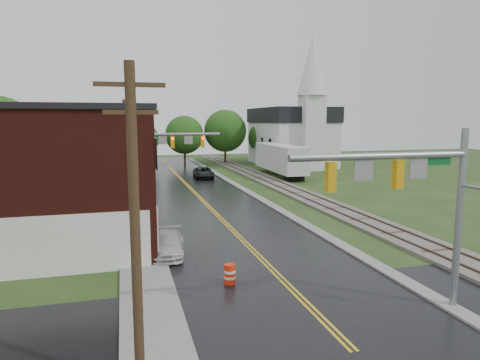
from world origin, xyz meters
name	(u,v)px	position (x,y,z in m)	size (l,w,h in m)	color
ground	(355,352)	(0.00, 0.00, 0.00)	(160.00, 160.00, 0.00)	#213C17
main_road	(198,196)	(0.00, 30.00, 0.00)	(10.00, 90.00, 0.02)	black
cross_road	(327,324)	(0.00, 2.00, 0.00)	(60.00, 9.00, 0.02)	black
curb_right	(237,186)	(5.40, 35.00, 0.00)	(0.80, 70.00, 0.12)	gray
sidewalk_left	(135,209)	(-6.20, 25.00, 0.00)	(2.40, 50.00, 0.12)	gray
brick_building	(25,179)	(-12.48, 15.00, 4.15)	(14.30, 10.30, 8.30)	#45150E
yellow_house	(74,172)	(-11.00, 26.00, 3.20)	(8.00, 7.00, 6.40)	tan
darkred_building	(94,171)	(-10.00, 35.00, 2.20)	(7.00, 6.00, 4.40)	#3F0F0C
church	(294,130)	(20.00, 53.74, 5.83)	(10.40, 18.40, 20.00)	silver
railroad	(275,183)	(10.00, 35.00, 0.11)	(3.20, 80.00, 0.30)	#59544C
traffic_signal_near	(415,188)	(3.47, 2.00, 4.97)	(7.34, 0.30, 7.20)	gray
traffic_signal_far	(164,148)	(-3.47, 27.00, 4.97)	(7.34, 0.43, 7.20)	gray
utility_pole_a	(135,225)	(-6.80, 0.00, 4.72)	(1.80, 0.28, 9.00)	#382616
utility_pole_b	(126,157)	(-6.80, 22.00, 4.72)	(1.80, 0.28, 9.00)	#382616
utility_pole_c	(124,142)	(-6.80, 44.00, 4.72)	(1.80, 0.28, 9.00)	#382616
tree_left_c	(59,147)	(-13.85, 39.90, 4.51)	(6.00, 6.00, 7.65)	black
tree_left_e	(108,141)	(-8.85, 45.90, 4.81)	(6.40, 6.40, 8.16)	black
suv_dark	(203,173)	(2.86, 42.19, 0.73)	(2.41, 5.22, 1.45)	black
pickup_white	(168,244)	(-4.80, 11.80, 0.61)	(1.71, 4.22, 1.22)	silver
semi_trailer	(280,158)	(13.20, 41.78, 2.45)	(3.25, 13.53, 4.17)	black
construction_barrel	(230,274)	(-2.50, 6.78, 0.46)	(0.52, 0.52, 0.92)	red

